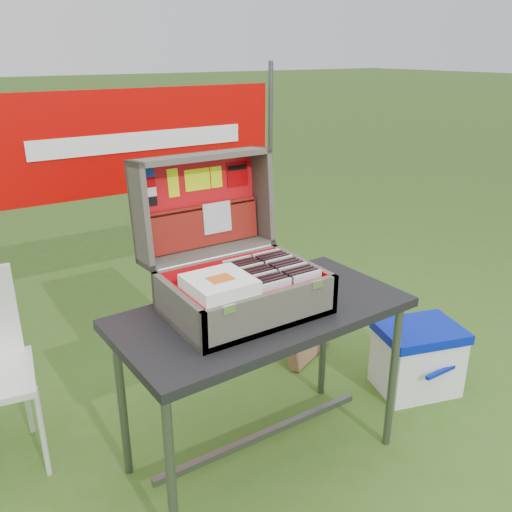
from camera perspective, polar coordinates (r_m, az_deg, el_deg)
ground at (r=2.70m, az=-0.59°, el=-19.87°), size 80.00×80.00×0.00m
table at (r=2.44m, az=0.68°, el=-13.59°), size 1.24×0.66×0.76m
table_top at (r=2.25m, az=0.72°, el=-6.00°), size 1.24×0.66×0.04m
table_leg_fl at (r=2.08m, az=-8.96°, el=-21.82°), size 0.04×0.04×0.72m
table_leg_fr at (r=2.60m, az=14.19°, el=-12.39°), size 0.04×0.04×0.72m
table_leg_bl at (r=2.44m, az=-13.90°, el=-14.84°), size 0.04×0.04×0.72m
table_leg_br at (r=2.90m, az=7.14°, el=-8.15°), size 0.04×0.04×0.72m
table_brace at (r=2.60m, az=0.66°, el=-18.35°), size 1.07×0.03×0.03m
suitcase at (r=2.16m, az=-2.13°, el=1.84°), size 0.61×0.60×0.59m
suitcase_base_bottom at (r=2.22m, az=-1.23°, el=-5.53°), size 0.61×0.44×0.02m
suitcase_base_wall_front at (r=2.03m, az=1.84°, el=-5.94°), size 0.61×0.02×0.16m
suitcase_base_wall_back at (r=2.35m, az=-3.90°, el=-2.11°), size 0.61×0.02×0.16m
suitcase_base_wall_left at (r=2.07m, az=-8.23°, el=-5.72°), size 0.02×0.44×0.16m
suitcase_base_wall_right at (r=2.34m, az=4.88°, el=-2.24°), size 0.02×0.44×0.16m
suitcase_liner_floor at (r=2.21m, az=-1.24°, el=-5.18°), size 0.56×0.39×0.01m
suitcase_latch_left at (r=1.90m, az=-2.85°, el=-5.60°), size 0.05×0.01×0.03m
suitcase_latch_right at (r=2.10m, az=6.47°, el=-2.96°), size 0.05×0.01×0.03m
suitcase_hinge at (r=2.33m, az=-4.09°, el=-0.16°), size 0.55×0.02×0.02m
suitcase_lid_back at (r=2.41m, az=-6.21°, el=5.59°), size 0.61×0.06×0.44m
suitcase_lid_rim_far at (r=2.32m, az=-5.83°, el=10.38°), size 0.61×0.17×0.04m
suitcase_lid_rim_near at (r=2.40m, az=-5.06°, el=0.54°), size 0.61×0.17×0.04m
suitcase_lid_rim_left at (r=2.24m, az=-12.12°, el=4.18°), size 0.02×0.20×0.45m
suitcase_lid_rim_right at (r=2.50m, az=0.58°, el=6.38°), size 0.02×0.20×0.45m
suitcase_lid_liner at (r=2.40m, az=-6.04°, el=5.55°), size 0.56×0.04×0.38m
suitcase_liner_wall_front at (r=2.04m, az=1.60°, el=-5.48°), size 0.56×0.01×0.14m
suitcase_liner_wall_back at (r=2.34m, az=-3.73°, el=-1.96°), size 0.56×0.01×0.14m
suitcase_liner_wall_left at (r=2.07m, az=-7.87°, el=-5.32°), size 0.01×0.39×0.14m
suitcase_liner_wall_right at (r=2.33m, az=4.60°, el=-2.05°), size 0.01×0.39×0.14m
suitcase_lid_pocket at (r=2.40m, az=-5.64°, el=3.10°), size 0.54×0.05×0.18m
suitcase_pocket_edge at (r=2.38m, az=-5.74°, el=5.13°), size 0.53×0.02×0.02m
suitcase_pocket_cd at (r=2.41m, az=-4.12°, el=4.06°), size 0.14×0.02×0.14m
lid_sticker_cc_a at (r=2.28m, az=-11.36°, el=8.57°), size 0.06×0.01×0.04m
lid_sticker_cc_b at (r=2.29m, az=-11.25°, el=7.58°), size 0.06×0.01×0.04m
lid_sticker_cc_c at (r=2.29m, az=-11.15°, el=6.60°), size 0.06×0.01×0.04m
lid_sticker_cc_d at (r=2.30m, az=-11.04°, el=5.62°), size 0.06×0.01×0.04m
lid_card_neon_tall at (r=2.33m, az=-8.71°, el=7.61°), size 0.05×0.01×0.12m
lid_card_neon_main at (r=2.38m, az=-6.18°, el=8.00°), size 0.12×0.01×0.09m
lid_card_neon_small at (r=2.42m, az=-4.20°, el=8.29°), size 0.05×0.01×0.09m
lid_sticker_band at (r=2.47m, az=-1.96°, el=8.61°), size 0.11×0.01×0.11m
lid_sticker_band_bar at (r=2.47m, az=-2.00°, el=9.30°), size 0.10×0.01×0.02m
cd_left_0 at (r=2.07m, az=2.13°, el=-4.66°), size 0.14×0.01×0.16m
cd_left_1 at (r=2.09m, az=1.75°, el=-4.42°), size 0.14×0.01×0.16m
cd_left_2 at (r=2.10m, az=1.38°, el=-4.19°), size 0.14×0.01×0.16m
cd_left_3 at (r=2.12m, az=1.02°, el=-3.96°), size 0.14×0.01×0.16m
cd_left_4 at (r=2.14m, az=0.66°, el=-3.73°), size 0.14×0.01×0.16m
cd_left_5 at (r=2.16m, az=0.30°, el=-3.50°), size 0.14×0.01×0.16m
cd_left_6 at (r=2.18m, az=-0.04°, el=-3.28°), size 0.14×0.01×0.16m
cd_left_7 at (r=2.20m, az=-0.39°, el=-3.07°), size 0.14×0.01×0.16m
cd_left_8 at (r=2.21m, az=-0.72°, el=-2.86°), size 0.14×0.01×0.16m
cd_left_9 at (r=2.23m, az=-1.05°, el=-2.65°), size 0.14×0.01×0.16m
cd_left_10 at (r=2.25m, az=-1.37°, el=-2.44°), size 0.14×0.01×0.16m
cd_left_11 at (r=2.27m, az=-1.69°, el=-2.24°), size 0.14×0.01×0.16m
cd_left_12 at (r=2.29m, az=-2.01°, el=-2.04°), size 0.14×0.01×0.16m
cd_right_0 at (r=2.15m, az=5.37°, el=-3.72°), size 0.14×0.01×0.16m
cd_right_1 at (r=2.17m, az=4.97°, el=-3.50°), size 0.14×0.01×0.16m
cd_right_2 at (r=2.18m, az=4.59°, el=-3.28°), size 0.14×0.01×0.16m
cd_right_3 at (r=2.20m, az=4.21°, el=-3.07°), size 0.14×0.01×0.16m
cd_right_4 at (r=2.22m, az=3.84°, el=-2.86°), size 0.14×0.01×0.16m
cd_right_5 at (r=2.24m, az=3.47°, el=-2.65°), size 0.14×0.01×0.16m
cd_right_6 at (r=2.25m, az=3.11°, el=-2.44°), size 0.14×0.01×0.16m
cd_right_7 at (r=2.27m, az=2.75°, el=-2.24°), size 0.14×0.01×0.16m
cd_right_8 at (r=2.29m, az=2.40°, el=-2.04°), size 0.14×0.01×0.16m
cd_right_9 at (r=2.31m, az=2.06°, el=-1.85°), size 0.14×0.01×0.16m
cd_right_10 at (r=2.33m, az=1.72°, el=-1.66°), size 0.14×0.01×0.16m
cd_right_11 at (r=2.34m, az=1.39°, el=-1.47°), size 0.14×0.01×0.16m
cd_right_12 at (r=2.36m, az=1.06°, el=-1.28°), size 0.14×0.01×0.16m
songbook_0 at (r=2.02m, az=-3.87°, el=-3.56°), size 0.23×0.23×0.00m
songbook_1 at (r=2.02m, az=-3.88°, el=-3.43°), size 0.23×0.23×0.00m
songbook_2 at (r=2.01m, az=-3.88°, el=-3.30°), size 0.23×0.23×0.00m
songbook_3 at (r=2.01m, az=-3.88°, el=-3.17°), size 0.23×0.23×0.00m
songbook_4 at (r=2.01m, az=-3.89°, el=-3.04°), size 0.23×0.23×0.00m
songbook_5 at (r=2.01m, az=-3.89°, el=-2.91°), size 0.23×0.23×0.00m
songbook_6 at (r=2.00m, az=-3.89°, el=-2.78°), size 0.23×0.23×0.00m
songbook_7 at (r=2.00m, az=-3.90°, el=-2.65°), size 0.23×0.23×0.00m
songbook_8 at (r=2.00m, az=-3.90°, el=-2.51°), size 0.23×0.23×0.00m
songbook_9 at (r=2.00m, az=-3.90°, el=-2.38°), size 0.23×0.23×0.00m
songbook_graphic at (r=1.99m, az=-3.77°, el=-2.37°), size 0.09×0.07×0.00m
cooler at (r=3.13m, az=16.60°, el=-10.27°), size 0.51×0.44×0.38m
cooler_body at (r=3.14m, az=16.55°, el=-10.67°), size 0.48×0.41×0.33m
cooler_lid at (r=3.05m, az=16.92°, el=-7.61°), size 0.51×0.44×0.05m
cooler_handle at (r=3.03m, az=19.15°, el=-11.34°), size 0.26×0.02×0.02m
chair_leg_fr at (r=2.61m, az=-21.57°, el=-16.87°), size 0.02×0.02×0.45m
chair_leg_br at (r=2.89m, az=-23.08°, el=-13.08°), size 0.02×0.02×0.45m
chair_upright_right at (r=2.70m, az=-24.48°, el=-5.06°), size 0.02×0.02×0.42m
cardboard_box at (r=3.30m, az=5.19°, el=-7.09°), size 0.43×0.30×0.44m
banner_post_right at (r=3.55m, az=1.45°, el=6.01°), size 0.03×0.03×1.70m
banner at (r=3.06m, az=-11.93°, el=11.77°), size 1.60×0.02×0.55m
banner_text at (r=3.05m, az=-11.85°, el=11.75°), size 1.20×0.00×0.10m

